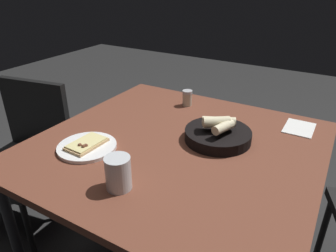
{
  "coord_description": "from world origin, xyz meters",
  "views": [
    {
      "loc": [
        -0.95,
        -0.52,
        1.37
      ],
      "look_at": [
        0.1,
        0.1,
        0.76
      ],
      "focal_mm": 33.31,
      "sensor_mm": 36.0,
      "label": 1
    }
  ],
  "objects": [
    {
      "name": "napkin",
      "position": [
        0.39,
        -0.4,
        0.75
      ],
      "size": [
        0.16,
        0.12,
        0.0
      ],
      "color": "white",
      "rests_on": "dining_table"
    },
    {
      "name": "pepper_shaker",
      "position": [
        0.37,
        0.14,
        0.78
      ],
      "size": [
        0.05,
        0.05,
        0.08
      ],
      "color": "#BFB299",
      "rests_on": "dining_table"
    },
    {
      "name": "dining_table",
      "position": [
        0.0,
        0.0,
        0.69
      ],
      "size": [
        1.06,
        1.09,
        0.75
      ],
      "color": "brown",
      "rests_on": "ground"
    },
    {
      "name": "chair_near",
      "position": [
        -0.08,
        0.89,
        0.49
      ],
      "size": [
        0.51,
        0.51,
        0.85
      ],
      "color": "#262626",
      "rests_on": "ground"
    },
    {
      "name": "beer_glass",
      "position": [
        -0.34,
        0.02,
        0.79
      ],
      "size": [
        0.08,
        0.08,
        0.11
      ],
      "color": "silver",
      "rests_on": "dining_table"
    },
    {
      "name": "bread_basket",
      "position": [
        0.11,
        -0.13,
        0.78
      ],
      "size": [
        0.27,
        0.27,
        0.11
      ],
      "color": "black",
      "rests_on": "dining_table"
    },
    {
      "name": "pizza_plate",
      "position": [
        -0.21,
        0.28,
        0.76
      ],
      "size": [
        0.23,
        0.23,
        0.04
      ],
      "color": "white",
      "rests_on": "dining_table"
    }
  ]
}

